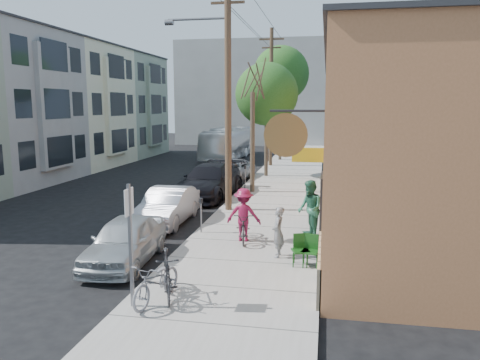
% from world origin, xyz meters
% --- Properties ---
extents(ground, '(120.00, 120.00, 0.00)m').
position_xyz_m(ground, '(0.00, 0.00, 0.00)').
color(ground, black).
extents(sidewalk, '(4.50, 58.00, 0.15)m').
position_xyz_m(sidewalk, '(4.25, 11.00, 0.07)').
color(sidewalk, '#9F9A93').
rests_on(sidewalk, ground).
extents(cafe_building, '(6.60, 20.20, 6.61)m').
position_xyz_m(cafe_building, '(8.99, 4.99, 3.30)').
color(cafe_building, '#AB683F').
rests_on(cafe_building, ground).
extents(apartment_row, '(6.30, 32.00, 9.00)m').
position_xyz_m(apartment_row, '(-11.85, 14.00, 4.50)').
color(apartment_row, gray).
rests_on(apartment_row, ground).
extents(end_cap_building, '(18.00, 8.00, 12.00)m').
position_xyz_m(end_cap_building, '(-2.00, 42.00, 6.00)').
color(end_cap_building, '#989794').
rests_on(end_cap_building, ground).
extents(sign_post, '(0.07, 0.45, 2.80)m').
position_xyz_m(sign_post, '(2.35, -5.48, 1.83)').
color(sign_post, slate).
rests_on(sign_post, sidewalk).
extents(parking_meter_near, '(0.14, 0.14, 1.24)m').
position_xyz_m(parking_meter_near, '(2.25, 0.80, 0.98)').
color(parking_meter_near, slate).
rests_on(parking_meter_near, sidewalk).
extents(parking_meter_far, '(0.14, 0.14, 1.24)m').
position_xyz_m(parking_meter_far, '(2.25, 9.94, 0.98)').
color(parking_meter_far, slate).
rests_on(parking_meter_far, sidewalk).
extents(utility_pole_near, '(3.57, 0.28, 10.00)m').
position_xyz_m(utility_pole_near, '(2.39, 4.59, 5.41)').
color(utility_pole_near, '#503A28').
rests_on(utility_pole_near, sidewalk).
extents(utility_pole_far, '(1.80, 0.28, 10.00)m').
position_xyz_m(utility_pole_far, '(2.45, 19.98, 5.34)').
color(utility_pole_far, '#503A28').
rests_on(utility_pole_far, sidewalk).
extents(tree_bare, '(0.24, 0.24, 5.13)m').
position_xyz_m(tree_bare, '(2.80, 9.00, 2.72)').
color(tree_bare, '#44392C').
rests_on(tree_bare, sidewalk).
extents(tree_leafy_mid, '(3.94, 3.94, 7.14)m').
position_xyz_m(tree_leafy_mid, '(2.80, 14.66, 5.30)').
color(tree_leafy_mid, '#44392C').
rests_on(tree_leafy_mid, sidewalk).
extents(tree_leafy_far, '(4.52, 4.52, 9.23)m').
position_xyz_m(tree_leafy_far, '(2.80, 23.75, 7.11)').
color(tree_leafy_far, '#44392C').
rests_on(tree_leafy_far, sidewalk).
extents(patio_chair_a, '(0.63, 0.63, 0.88)m').
position_xyz_m(patio_chair_a, '(5.93, -2.08, 0.59)').
color(patio_chair_a, '#124112').
rests_on(patio_chair_a, sidewalk).
extents(patio_chair_b, '(0.61, 0.61, 0.88)m').
position_xyz_m(patio_chair_b, '(6.20, -2.09, 0.59)').
color(patio_chair_b, '#124112').
rests_on(patio_chair_b, sidewalk).
extents(patron_grey, '(0.38, 0.57, 1.52)m').
position_xyz_m(patron_grey, '(5.21, -1.41, 0.91)').
color(patron_grey, slate).
rests_on(patron_grey, sidewalk).
extents(patron_green, '(1.03, 1.16, 1.97)m').
position_xyz_m(patron_green, '(6.06, 0.91, 1.14)').
color(patron_green, '#286449').
rests_on(patron_green, sidewalk).
extents(cyclist, '(1.16, 0.69, 1.77)m').
position_xyz_m(cyclist, '(3.92, 0.07, 1.04)').
color(cyclist, maroon).
rests_on(cyclist, sidewalk).
extents(cyclist_bike, '(0.98, 1.98, 0.99)m').
position_xyz_m(cyclist_bike, '(3.92, 0.07, 0.65)').
color(cyclist_bike, black).
rests_on(cyclist_bike, sidewalk).
extents(parked_bike_a, '(1.17, 1.88, 1.09)m').
position_xyz_m(parked_bike_a, '(2.95, -4.85, 0.70)').
color(parked_bike_a, black).
rests_on(parked_bike_a, sidewalk).
extents(parked_bike_b, '(1.01, 1.95, 0.97)m').
position_xyz_m(parked_bike_b, '(2.81, -5.15, 0.64)').
color(parked_bike_b, slate).
rests_on(parked_bike_b, sidewalk).
extents(car_0, '(1.90, 4.17, 1.39)m').
position_xyz_m(car_0, '(0.80, -2.39, 0.69)').
color(car_0, '#B8BDC0').
rests_on(car_0, ground).
extents(car_1, '(1.54, 4.31, 1.42)m').
position_xyz_m(car_1, '(0.49, 2.29, 0.71)').
color(car_1, '#B5B5BD').
rests_on(car_1, ground).
extents(car_2, '(2.81, 5.91, 1.66)m').
position_xyz_m(car_2, '(0.80, 7.80, 0.83)').
color(car_2, black).
rests_on(car_2, ground).
extents(car_3, '(2.47, 4.75, 1.28)m').
position_xyz_m(car_3, '(0.80, 13.47, 0.64)').
color(car_3, '#9C9CA4').
rests_on(car_3, ground).
extents(bus, '(2.97, 9.92, 2.73)m').
position_xyz_m(bus, '(-1.73, 24.62, 1.36)').
color(bus, white).
rests_on(bus, ground).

